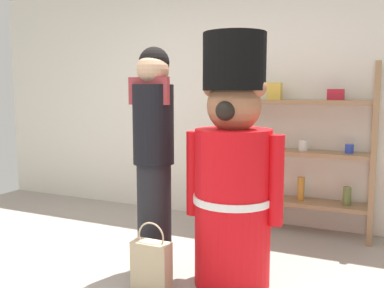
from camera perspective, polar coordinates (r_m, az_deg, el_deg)
The scene contains 5 objects.
back_wall at distance 4.53m, azimuth 5.96°, elevation 6.15°, with size 6.40×0.12×2.60m, color silver.
merchandise_shelf at distance 4.17m, azimuth 14.93°, elevation -0.79°, with size 1.32×0.35×1.64m.
teddy_bear_guard at distance 2.92m, azimuth 5.66°, elevation -3.99°, with size 0.71×0.56×1.77m.
person_shopper at distance 3.12m, azimuth -5.29°, elevation -1.09°, with size 0.32×0.31×1.70m.
shopping_bag at distance 3.00m, azimuth -5.61°, elevation -16.24°, with size 0.27×0.12×0.49m.
Camera 1 is at (1.44, -2.10, 1.36)m, focal length 38.79 mm.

